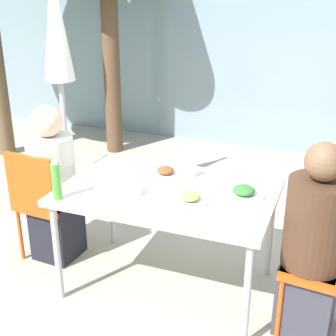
{
  "coord_description": "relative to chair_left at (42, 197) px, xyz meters",
  "views": [
    {
      "loc": [
        1.0,
        -2.58,
        2.02
      ],
      "look_at": [
        0.0,
        0.0,
        0.9
      ],
      "focal_mm": 50.0,
      "sensor_mm": 36.0,
      "label": 1
    }
  ],
  "objects": [
    {
      "name": "ground_plane",
      "position": [
        0.99,
        0.01,
        -0.52
      ],
      "size": [
        24.0,
        24.0,
        0.0
      ],
      "primitive_type": "plane",
      "color": "#B2A893"
    },
    {
      "name": "building_facade",
      "position": [
        0.99,
        3.25,
        0.98
      ],
      "size": [
        10.0,
        0.2,
        3.0
      ],
      "color": "gray",
      "rests_on": "ground"
    },
    {
      "name": "dining_table",
      "position": [
        0.99,
        0.01,
        0.17
      ],
      "size": [
        1.38,
        0.9,
        0.75
      ],
      "color": "silver",
      "rests_on": "ground"
    },
    {
      "name": "chair_left",
      "position": [
        0.0,
        0.0,
        0.0
      ],
      "size": [
        0.43,
        0.43,
        0.88
      ],
      "rotation": [
        0.0,
        0.0,
        -0.07
      ],
      "color": "#E54C14",
      "rests_on": "ground"
    },
    {
      "name": "person_left",
      "position": [
        0.06,
        0.08,
        0.05
      ],
      "size": [
        0.34,
        0.34,
        1.2
      ],
      "rotation": [
        0.0,
        0.0,
        -0.07
      ],
      "color": "black",
      "rests_on": "ground"
    },
    {
      "name": "chair_right",
      "position": [
        1.99,
        -0.01,
        0.0
      ],
      "size": [
        0.44,
        0.44,
        0.88
      ],
      "rotation": [
        0.0,
        0.0,
        3.04
      ],
      "color": "#E54C14",
      "rests_on": "ground"
    },
    {
      "name": "person_right",
      "position": [
        1.93,
        -0.08,
        0.05
      ],
      "size": [
        0.36,
        0.36,
        1.22
      ],
      "rotation": [
        0.0,
        0.0,
        3.04
      ],
      "color": "#383842",
      "rests_on": "ground"
    },
    {
      "name": "closed_umbrella",
      "position": [
        -0.27,
        0.76,
        0.98
      ],
      "size": [
        0.36,
        0.36,
        2.16
      ],
      "color": "#333333",
      "rests_on": "ground"
    },
    {
      "name": "plate_0",
      "position": [
        0.89,
        0.22,
        0.25
      ],
      "size": [
        0.22,
        0.22,
        0.06
      ],
      "color": "white",
      "rests_on": "dining_table"
    },
    {
      "name": "plate_1",
      "position": [
        1.19,
        -0.11,
        0.25
      ],
      "size": [
        0.23,
        0.23,
        0.06
      ],
      "color": "white",
      "rests_on": "dining_table"
    },
    {
      "name": "plate_2",
      "position": [
        1.48,
        0.09,
        0.25
      ],
      "size": [
        0.26,
        0.26,
        0.07
      ],
      "color": "white",
      "rests_on": "dining_table"
    },
    {
      "name": "bottle",
      "position": [
        0.41,
        -0.37,
        0.35
      ],
      "size": [
        0.06,
        0.06,
        0.25
      ],
      "color": "#51A338",
      "rests_on": "dining_table"
    },
    {
      "name": "drinking_cup",
      "position": [
        1.07,
        0.27,
        0.27
      ],
      "size": [
        0.07,
        0.07,
        0.1
      ],
      "color": "silver",
      "rests_on": "dining_table"
    },
    {
      "name": "salad_bowl",
      "position": [
        0.79,
        -0.15,
        0.26
      ],
      "size": [
        0.16,
        0.16,
        0.06
      ],
      "color": "white",
      "rests_on": "dining_table"
    }
  ]
}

